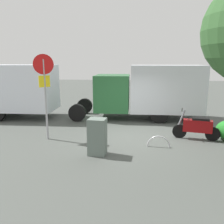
{
  "coord_description": "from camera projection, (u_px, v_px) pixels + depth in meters",
  "views": [
    {
      "loc": [
        -0.23,
        9.32,
        3.06
      ],
      "look_at": [
        0.8,
        0.03,
        1.03
      ],
      "focal_mm": 37.37,
      "sensor_mm": 36.0,
      "label": 1
    }
  ],
  "objects": [
    {
      "name": "bike_rack_hoop",
      "position": [
        158.0,
        147.0,
        8.53
      ],
      "size": [
        0.85,
        0.1,
        0.85
      ],
      "primitive_type": "torus",
      "rotation": [
        1.57,
        0.0,
        -0.05
      ],
      "color": "#B7B7BC",
      "rests_on": "ground"
    },
    {
      "name": "ground_plane",
      "position": [
        131.0,
        136.0,
        9.72
      ],
      "size": [
        60.0,
        60.0,
        0.0
      ],
      "primitive_type": "plane",
      "color": "#4B4F4B"
    },
    {
      "name": "stop_sign",
      "position": [
        45.0,
        84.0,
        8.92
      ],
      "size": [
        0.71,
        0.33,
        3.34
      ],
      "color": "#9E9EA3",
      "rests_on": "ground"
    },
    {
      "name": "utility_cabinet",
      "position": [
        97.0,
        137.0,
        7.72
      ],
      "size": [
        0.62,
        0.52,
        1.23
      ],
      "primitive_type": "cube",
      "rotation": [
        0.0,
        0.0,
        -0.08
      ],
      "color": "slate",
      "rests_on": "ground"
    },
    {
      "name": "box_truck_near",
      "position": [
        148.0,
        90.0,
        12.47
      ],
      "size": [
        6.95,
        2.32,
        2.87
      ],
      "rotation": [
        0.0,
        0.0,
        0.02
      ],
      "color": "black",
      "rests_on": "ground"
    },
    {
      "name": "motorcycle",
      "position": [
        197.0,
        127.0,
        9.24
      ],
      "size": [
        1.79,
        0.67,
        1.2
      ],
      "rotation": [
        0.0,
        0.0,
        -0.2
      ],
      "color": "black",
      "rests_on": "ground"
    }
  ]
}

